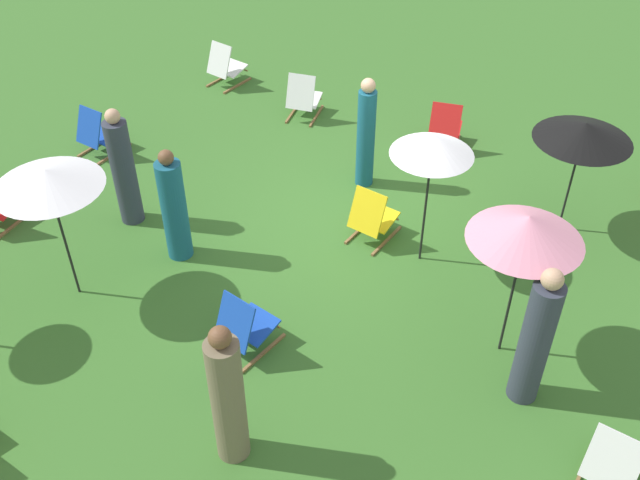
% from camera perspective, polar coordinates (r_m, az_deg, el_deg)
% --- Properties ---
extents(ground_plane, '(40.00, 40.00, 0.00)m').
position_cam_1_polar(ground_plane, '(10.48, 3.23, 1.52)').
color(ground_plane, '#386B28').
extents(deckchair_0, '(0.55, 0.81, 0.83)m').
position_cam_1_polar(deckchair_0, '(9.95, 4.14, 1.80)').
color(deckchair_0, olive).
rests_on(deckchair_0, ground).
extents(deckchair_1, '(0.63, 0.84, 0.83)m').
position_cam_1_polar(deckchair_1, '(12.79, -1.32, 11.14)').
color(deckchair_1, olive).
rests_on(deckchair_1, ground).
extents(deckchair_2, '(0.53, 0.79, 0.83)m').
position_cam_1_polar(deckchair_2, '(12.29, -17.10, 8.05)').
color(deckchair_2, olive).
rests_on(deckchair_2, ground).
extents(deckchair_3, '(0.57, 0.82, 0.83)m').
position_cam_1_polar(deckchair_3, '(13.98, -7.47, 13.43)').
color(deckchair_3, olive).
rests_on(deckchair_3, ground).
extents(deckchair_7, '(0.64, 0.85, 0.83)m').
position_cam_1_polar(deckchair_7, '(12.08, 9.84, 8.72)').
color(deckchair_7, olive).
rests_on(deckchair_7, ground).
extents(deckchair_11, '(0.54, 0.80, 0.83)m').
position_cam_1_polar(deckchair_11, '(7.80, 22.09, -15.85)').
color(deckchair_11, olive).
rests_on(deckchair_11, ground).
extents(deckchair_12, '(0.59, 0.83, 0.83)m').
position_cam_1_polar(deckchair_12, '(8.43, -5.96, -6.78)').
color(deckchair_12, olive).
rests_on(deckchair_12, ground).
extents(umbrella_0, '(1.23, 1.23, 1.97)m').
position_cam_1_polar(umbrella_0, '(7.71, 15.99, 0.86)').
color(umbrella_0, black).
rests_on(umbrella_0, ground).
extents(umbrella_1, '(1.03, 1.03, 1.94)m').
position_cam_1_polar(umbrella_1, '(8.86, 8.87, 7.41)').
color(umbrella_1, black).
rests_on(umbrella_1, ground).
extents(umbrella_2, '(1.28, 1.28, 1.88)m').
position_cam_1_polar(umbrella_2, '(8.79, -20.73, 4.55)').
color(umbrella_2, black).
rests_on(umbrella_2, ground).
extents(umbrella_3, '(1.28, 1.28, 1.72)m').
position_cam_1_polar(umbrella_3, '(10.02, 20.10, 8.02)').
color(umbrella_3, black).
rests_on(umbrella_3, ground).
extents(person_0, '(0.38, 0.38, 1.76)m').
position_cam_1_polar(person_0, '(10.80, 3.64, 8.25)').
color(person_0, '#195972').
rests_on(person_0, ground).
extents(person_1, '(0.34, 0.34, 1.83)m').
position_cam_1_polar(person_1, '(7.89, 16.63, -7.57)').
color(person_1, '#333847').
rests_on(person_1, ground).
extents(person_2, '(0.41, 0.41, 1.81)m').
position_cam_1_polar(person_2, '(7.16, -7.29, -12.26)').
color(person_2, '#72664C').
rests_on(person_2, ground).
extents(person_3, '(0.45, 0.45, 1.79)m').
position_cam_1_polar(person_3, '(10.37, -15.22, 5.31)').
color(person_3, '#333847').
rests_on(person_3, ground).
extents(person_4, '(0.34, 0.34, 1.66)m').
position_cam_1_polar(person_4, '(9.60, -11.44, 2.45)').
color(person_4, '#195972').
rests_on(person_4, ground).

